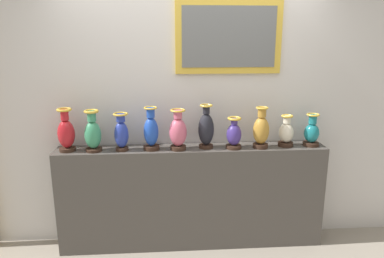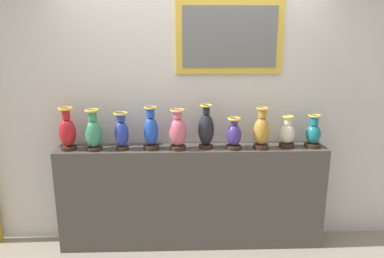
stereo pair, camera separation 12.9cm
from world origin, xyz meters
name	(u,v)px [view 1 (the left image)]	position (x,y,z in m)	size (l,w,h in m)	color
ground_plane	(192,242)	(0.00, 0.00, 0.00)	(11.27, 11.27, 0.00)	gray
display_shelf	(192,197)	(0.00, 0.00, 0.50)	(2.55, 0.29, 1.01)	#4C4742
back_wall	(191,102)	(0.01, 0.21, 1.41)	(5.27, 0.14, 2.81)	silver
vase_crimson	(66,133)	(-1.15, -0.02, 1.18)	(0.15, 0.15, 0.40)	#382319
vase_jade	(93,133)	(-0.91, -0.04, 1.18)	(0.15, 0.15, 0.38)	#382319
vase_cobalt	(121,133)	(-0.65, -0.04, 1.17)	(0.14, 0.14, 0.35)	#382319
vase_sapphire	(151,131)	(-0.38, -0.03, 1.18)	(0.15, 0.15, 0.40)	#382319
vase_rose	(178,132)	(-0.13, -0.05, 1.18)	(0.16, 0.16, 0.38)	#382319
vase_onyx	(206,129)	(0.13, -0.01, 1.19)	(0.15, 0.15, 0.41)	#382319
vase_indigo	(234,135)	(0.39, -0.05, 1.14)	(0.15, 0.15, 0.30)	#382319
vase_ochre	(261,130)	(0.64, -0.05, 1.18)	(0.15, 0.15, 0.39)	#382319
vase_ivory	(286,133)	(0.90, -0.01, 1.14)	(0.14, 0.14, 0.30)	#382319
vase_teal	(312,132)	(1.14, -0.02, 1.14)	(0.15, 0.15, 0.31)	#382319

